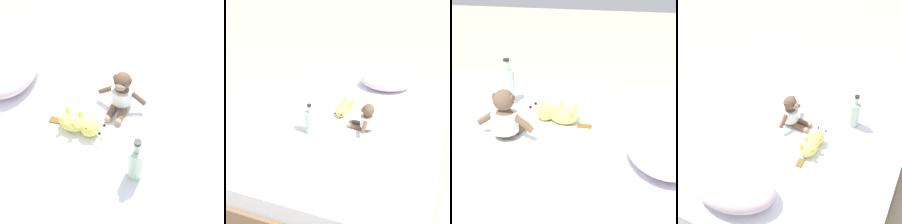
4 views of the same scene
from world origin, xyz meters
TOP-DOWN VIEW (x-y plane):
  - ground_plane at (0.00, 0.00)m, footprint 16.00×16.00m
  - bed at (0.00, 0.00)m, footprint 1.44×1.91m
  - pillow at (0.12, 0.68)m, footprint 0.53×0.40m
  - plush_monkey at (0.10, -0.02)m, footprint 0.23×0.29m
  - plush_yellow_creature at (-0.13, 0.14)m, footprint 0.13×0.33m
  - glass_bottle at (-0.30, -0.21)m, footprint 0.08×0.08m

SIDE VIEW (x-z plane):
  - ground_plane at x=0.00m, z-range 0.00..0.00m
  - bed at x=0.00m, z-range 0.00..0.38m
  - plush_yellow_creature at x=-0.13m, z-range 0.38..0.48m
  - pillow at x=0.12m, z-range 0.38..0.54m
  - plush_monkey at x=0.10m, z-range 0.36..0.60m
  - glass_bottle at x=-0.30m, z-range 0.35..0.61m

